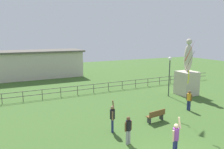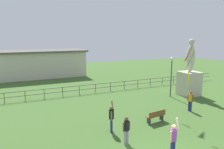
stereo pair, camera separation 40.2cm
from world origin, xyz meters
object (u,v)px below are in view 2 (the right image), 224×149
park_bench (156,116)px  person_1 (190,100)px  lamppost (172,68)px  statue_monument (189,78)px  kite_5 (194,53)px  person_0 (126,129)px  person_5 (173,138)px  person_2 (111,117)px

park_bench → person_1: 3.94m
lamppost → park_bench: size_ratio=2.58×
statue_monument → person_1: bearing=-132.3°
statue_monument → kite_5: 9.27m
person_0 → kite_5: (4.66, 0.04, 4.05)m
park_bench → person_5: bearing=-114.9°
park_bench → person_2: person_2 is taller
lamppost → kite_5: kite_5 is taller
statue_monument → lamppost: bearing=172.2°
person_1 → person_5: person_5 is taller
kite_5 → statue_monument: bearing=46.8°
person_1 → person_2: size_ratio=0.81×
lamppost → person_1: (-1.31, -4.00, -1.98)m
lamppost → person_0: lamppost is taller
park_bench → kite_5: size_ratio=0.56×
park_bench → person_2: size_ratio=0.76×
person_5 → kite_5: kite_5 is taller
lamppost → kite_5: (-3.87, -6.62, 2.06)m
person_2 → person_5: (1.64, -3.85, -0.00)m
person_5 → person_1: bearing=39.7°
park_bench → person_0: person_0 is taller
statue_monument → person_0: size_ratio=3.53×
statue_monument → kite_5: bearing=-133.2°
lamppost → person_5: 11.36m
lamppost → person_2: 10.11m
kite_5 → person_2: bearing=160.0°
lamppost → person_0: bearing=-142.0°
statue_monument → person_1: (-3.39, -3.72, -0.82)m
lamppost → park_bench: (-5.14, -4.74, -2.46)m
person_0 → person_2: (-0.12, 1.77, 0.08)m
park_bench → person_2: bearing=-177.6°
person_0 → person_5: 2.58m
lamppost → person_2: size_ratio=1.97×
person_5 → park_bench: bearing=65.1°
statue_monument → person_0: 12.40m
person_0 → person_5: bearing=-53.7°
person_0 → kite_5: 6.17m
statue_monument → person_2: 11.69m
person_5 → kite_5: bearing=34.0°
person_2 → kite_5: kite_5 is taller
statue_monument → park_bench: (-7.22, -4.46, -1.30)m
person_0 → person_2: 1.78m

